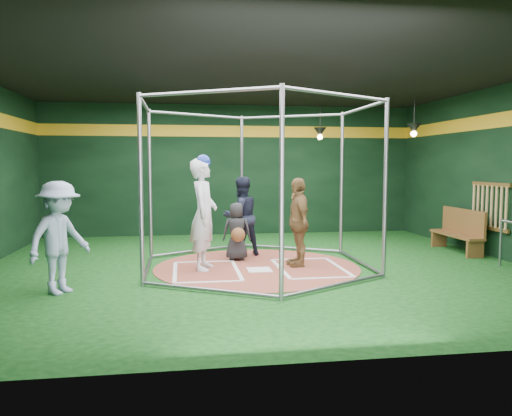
{
  "coord_description": "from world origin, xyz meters",
  "views": [
    {
      "loc": [
        -1.36,
        -9.03,
        1.91
      ],
      "look_at": [
        0.0,
        0.1,
        1.1
      ],
      "focal_mm": 35.0,
      "sensor_mm": 36.0,
      "label": 1
    }
  ],
  "objects": [
    {
      "name": "bystander_blue",
      "position": [
        -3.16,
        -1.42,
        0.83
      ],
      "size": [
        1.13,
        1.24,
        1.67
      ],
      "primitive_type": "imported",
      "rotation": [
        0.0,
        0.0,
        0.96
      ],
      "color": "#95A8C5",
      "rests_on": "ground"
    },
    {
      "name": "catcher_figure",
      "position": [
        -0.29,
        0.71,
        0.58
      ],
      "size": [
        0.6,
        0.6,
        1.15
      ],
      "color": "black",
      "rests_on": "clay_disc"
    },
    {
      "name": "home_plate",
      "position": [
        0.0,
        -0.3,
        0.02
      ],
      "size": [
        0.43,
        0.43,
        0.01
      ],
      "primitive_type": "cube",
      "color": "white",
      "rests_on": "clay_disc"
    },
    {
      "name": "dugout_bench",
      "position": [
        4.62,
        0.98,
        0.48
      ],
      "size": [
        0.38,
        1.62,
        0.95
      ],
      "color": "brown",
      "rests_on": "ground"
    },
    {
      "name": "batter_box_left",
      "position": [
        -0.95,
        -0.25,
        0.02
      ],
      "size": [
        1.17,
        1.77,
        0.01
      ],
      "color": "white",
      "rests_on": "clay_disc"
    },
    {
      "name": "pendant_lamp_far",
      "position": [
        4.0,
        2.0,
        2.74
      ],
      "size": [
        0.34,
        0.34,
        0.9
      ],
      "color": "black",
      "rests_on": "room_shell"
    },
    {
      "name": "room_shell",
      "position": [
        0.0,
        0.01,
        1.75
      ],
      "size": [
        10.1,
        9.1,
        3.53
      ],
      "color": "#0C370E",
      "rests_on": "ground"
    },
    {
      "name": "visitor_leopard",
      "position": [
        0.78,
        0.01,
        0.84
      ],
      "size": [
        0.44,
        0.98,
        1.65
      ],
      "primitive_type": "imported",
      "rotation": [
        0.0,
        0.0,
        -1.53
      ],
      "color": "#9E7843",
      "rests_on": "clay_disc"
    },
    {
      "name": "umpire",
      "position": [
        -0.16,
        1.17,
        0.83
      ],
      "size": [
        0.98,
        0.89,
        1.64
      ],
      "primitive_type": "imported",
      "rotation": [
        0.0,
        0.0,
        3.55
      ],
      "color": "black",
      "rests_on": "clay_disc"
    },
    {
      "name": "pendant_lamp_near",
      "position": [
        2.2,
        3.6,
        2.74
      ],
      "size": [
        0.34,
        0.34,
        0.9
      ],
      "color": "black",
      "rests_on": "room_shell"
    },
    {
      "name": "batter_figure",
      "position": [
        -0.98,
        -0.08,
        1.04
      ],
      "size": [
        0.62,
        0.82,
        2.07
      ],
      "color": "silver",
      "rests_on": "clay_disc"
    },
    {
      "name": "batting_cage",
      "position": [
        -0.0,
        -0.0,
        1.5
      ],
      "size": [
        4.05,
        4.67,
        3.0
      ],
      "color": "gray",
      "rests_on": "ground"
    },
    {
      "name": "clay_disc",
      "position": [
        0.0,
        0.0,
        0.01
      ],
      "size": [
        3.8,
        3.8,
        0.01
      ],
      "primitive_type": "cylinder",
      "color": "#974837",
      "rests_on": "ground"
    },
    {
      "name": "batter_box_right",
      "position": [
        0.95,
        -0.25,
        0.02
      ],
      "size": [
        1.17,
        1.77,
        0.01
      ],
      "color": "white",
      "rests_on": "clay_disc"
    },
    {
      "name": "bat_rack",
      "position": [
        4.93,
        0.4,
        1.05
      ],
      "size": [
        0.07,
        1.25,
        0.98
      ],
      "color": "brown",
      "rests_on": "room_shell"
    }
  ]
}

